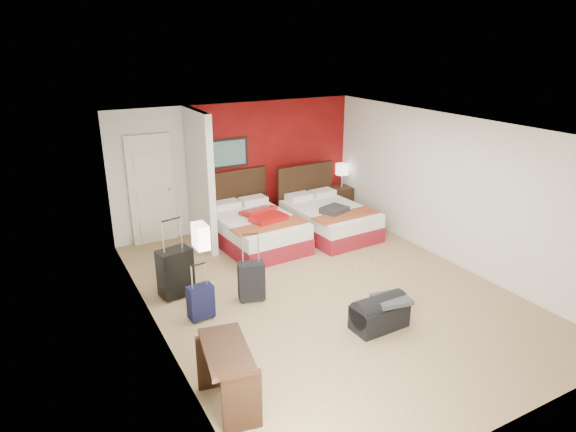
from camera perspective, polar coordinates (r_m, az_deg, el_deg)
ground at (r=7.77m, az=4.09°, el=-8.50°), size 6.50×6.50×0.00m
room_walls at (r=7.90m, az=-9.93°, el=1.66°), size 5.02×6.52×2.50m
red_accent_panel at (r=10.31m, az=-1.87°, el=6.17°), size 3.50×0.04×2.50m
partition_wall at (r=9.11m, az=-9.99°, el=4.04°), size 0.12×1.20×2.50m
entry_door at (r=9.53m, az=-15.34°, el=2.91°), size 0.82×0.06×2.05m
bed_left at (r=9.27m, az=-3.64°, el=-1.73°), size 1.45×1.97×0.57m
bed_right at (r=9.83m, az=4.78°, el=-0.54°), size 1.39×1.90×0.55m
red_suitcase_open at (r=9.11m, az=-2.85°, el=0.14°), size 0.76×0.95×0.11m
jacket_bundle at (r=9.43m, az=5.32°, el=0.69°), size 0.56×0.50×0.11m
nightstand at (r=11.08m, az=6.07°, el=1.87°), size 0.47×0.47×0.58m
table_lamp at (r=10.92m, az=6.17°, el=4.61°), size 0.36×0.36×0.51m
suitcase_black at (r=7.63m, az=-12.72°, el=-6.49°), size 0.53×0.39×0.72m
suitcase_charcoal at (r=7.40m, az=-4.20°, el=-7.59°), size 0.43×0.33×0.56m
suitcase_navy at (r=7.03m, az=-9.92°, el=-9.81°), size 0.36×0.24×0.47m
duffel_bag at (r=6.88m, az=10.38°, el=-11.03°), size 0.75×0.42×0.38m
jacket_draped at (r=6.82m, az=11.76°, el=-9.29°), size 0.51×0.45×0.06m
desk at (r=5.43m, az=-6.93°, el=-17.88°), size 0.59×0.94×0.73m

